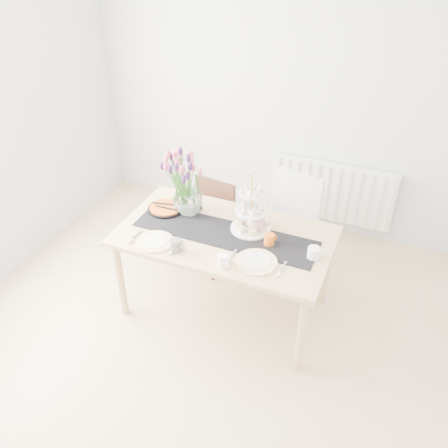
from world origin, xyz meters
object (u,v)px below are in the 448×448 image
at_px(teapot, 256,222).
at_px(radiator, 332,192).
at_px(plate_left, 155,242).
at_px(mug_white, 223,260).
at_px(tulip_vase, 187,174).
at_px(dining_table, 225,242).
at_px(mug_grey, 176,245).
at_px(cream_jug, 314,253).
at_px(mug_orange, 269,240).
at_px(plate_right, 256,262).
at_px(cake_stand, 251,216).
at_px(tart_tin, 166,209).
at_px(chair_brown, 210,218).
at_px(chair_white, 289,217).

bearing_deg(teapot, radiator, 80.98).
bearing_deg(plate_left, mug_white, -5.18).
bearing_deg(tulip_vase, dining_table, -23.65).
height_order(radiator, mug_grey, mug_grey).
bearing_deg(mug_grey, cream_jug, 16.54).
xyz_separation_m(dining_table, mug_orange, (0.35, 0.00, 0.12)).
height_order(plate_left, plate_right, plate_right).
xyz_separation_m(teapot, plate_right, (0.13, -0.37, -0.06)).
height_order(cream_jug, mug_white, mug_white).
height_order(dining_table, mug_grey, mug_grey).
height_order(mug_white, mug_orange, mug_orange).
relative_size(cream_jug, plate_left, 0.32).
relative_size(cake_stand, tart_tin, 1.56).
height_order(tulip_vase, plate_right, tulip_vase).
height_order(tulip_vase, teapot, tulip_vase).
bearing_deg(mug_grey, cake_stand, 46.89).
bearing_deg(chair_brown, chair_white, 20.84).
relative_size(chair_brown, cake_stand, 1.76).
distance_m(tulip_vase, mug_grey, 0.59).
height_order(dining_table, tart_tin, tart_tin).
bearing_deg(mug_orange, cake_stand, 94.29).
bearing_deg(plate_left, cake_stand, 35.67).
relative_size(dining_table, tulip_vase, 2.58).
height_order(teapot, plate_left, teapot).
height_order(tulip_vase, cake_stand, tulip_vase).
xyz_separation_m(chair_white, mug_white, (-0.17, -1.06, 0.25)).
distance_m(radiator, dining_table, 1.56).
xyz_separation_m(chair_white, mug_grey, (-0.55, -1.04, 0.26)).
height_order(chair_brown, chair_white, chair_white).
xyz_separation_m(tulip_vase, plate_right, (0.72, -0.40, -0.33)).
bearing_deg(plate_left, cream_jug, 13.68).
bearing_deg(radiator, dining_table, -110.22).
height_order(radiator, plate_left, plate_left).
bearing_deg(mug_grey, mug_orange, 27.43).
distance_m(teapot, tart_tin, 0.76).
relative_size(mug_white, plate_right, 0.30).
relative_size(chair_brown, mug_white, 8.81).
distance_m(dining_table, tart_tin, 0.58).
xyz_separation_m(chair_white, cake_stand, (-0.15, -0.59, 0.34)).
xyz_separation_m(chair_brown, cream_jug, (1.06, -0.58, 0.34)).
height_order(teapot, mug_orange, teapot).
relative_size(radiator, mug_orange, 13.18).
relative_size(tart_tin, plate_left, 1.06).
relative_size(cake_stand, mug_orange, 4.92).
xyz_separation_m(dining_table, tulip_vase, (-0.39, 0.17, 0.42)).
relative_size(teapot, tart_tin, 0.79).
relative_size(mug_grey, plate_left, 0.35).
distance_m(chair_white, cake_stand, 0.69).
relative_size(chair_white, teapot, 4.06).
bearing_deg(mug_grey, mug_white, -4.73).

